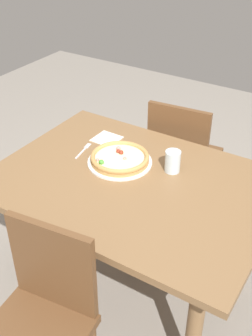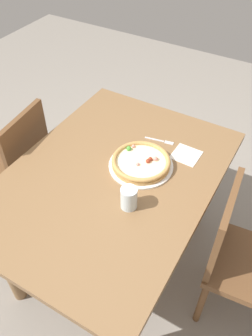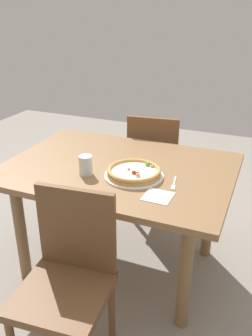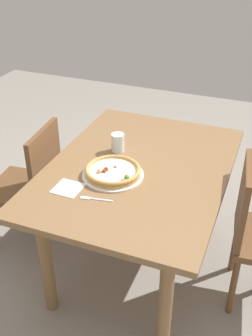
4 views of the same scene
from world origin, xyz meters
name	(u,v)px [view 3 (image 3 of 4)]	position (x,y,z in m)	size (l,w,h in m)	color
ground_plane	(120,263)	(0.00, 0.00, 0.00)	(6.00, 6.00, 0.00)	gray
dining_table	(119,181)	(0.00, 0.00, 0.62)	(1.34, 0.98, 0.72)	olive
chair_near	(155,162)	(0.00, -0.70, 0.47)	(0.45, 0.45, 0.86)	brown
chair_far	(68,277)	(-0.05, 0.70, 0.47)	(0.44, 0.44, 0.86)	brown
plate	(134,176)	(-0.14, 0.10, 0.73)	(0.33, 0.33, 0.01)	white
pizza	(134,172)	(-0.14, 0.10, 0.75)	(0.30, 0.30, 0.05)	tan
fork	(174,184)	(-0.37, 0.10, 0.72)	(0.04, 0.17, 0.00)	silver
drinking_glass	(86,165)	(0.12, 0.18, 0.78)	(0.08, 0.08, 0.11)	silver
napkin	(158,196)	(-0.33, 0.27, 0.72)	(0.14, 0.14, 0.00)	white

